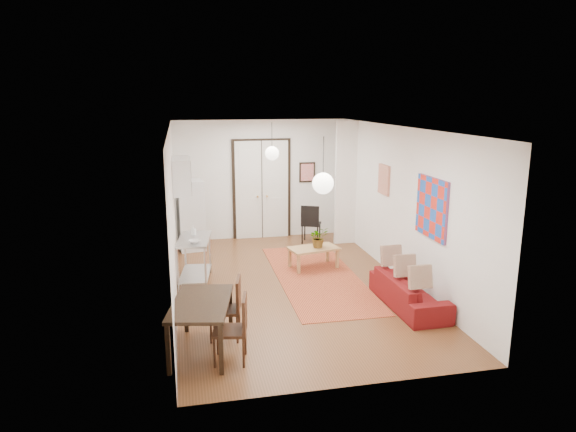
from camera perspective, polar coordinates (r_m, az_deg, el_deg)
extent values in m
plane|color=brown|center=(9.65, 0.44, -7.70)|extent=(7.00, 7.00, 0.00)
cube|color=white|center=(9.03, 0.47, 9.76)|extent=(4.20, 7.00, 0.02)
cube|color=white|center=(12.62, -2.97, 4.06)|extent=(4.20, 0.02, 2.90)
cube|color=white|center=(5.99, 7.73, -6.29)|extent=(4.20, 0.02, 2.90)
cube|color=white|center=(9.03, -12.67, 0.13)|extent=(0.02, 7.00, 2.90)
cube|color=white|center=(9.89, 12.43, 1.26)|extent=(0.02, 7.00, 2.90)
cube|color=silver|center=(12.61, -2.93, 2.91)|extent=(1.44, 0.06, 2.50)
cube|color=white|center=(12.14, 6.42, 3.64)|extent=(0.50, 0.10, 2.90)
cube|color=white|center=(10.42, -11.75, 4.40)|extent=(0.35, 1.00, 0.70)
cube|color=red|center=(8.74, 15.68, 0.88)|extent=(0.05, 1.00, 1.00)
cube|color=beige|center=(10.54, 10.62, 4.00)|extent=(0.05, 0.50, 0.60)
cube|color=red|center=(12.79, 2.15, 4.88)|extent=(0.40, 0.03, 0.50)
cube|color=#93583D|center=(10.91, -12.58, 5.01)|extent=(0.03, 0.44, 0.54)
sphere|color=white|center=(11.04, -1.79, 6.98)|extent=(0.30, 0.30, 0.30)
cylinder|color=black|center=(11.01, -1.80, 9.05)|extent=(0.01, 0.01, 0.50)
sphere|color=white|center=(7.18, 3.91, 3.64)|extent=(0.30, 0.30, 0.30)
cylinder|color=black|center=(7.12, 3.96, 6.81)|extent=(0.01, 0.01, 0.50)
cube|color=#BF5A2F|center=(10.09, 3.26, -6.74)|extent=(1.59, 4.12, 0.01)
imported|color=maroon|center=(8.86, 13.28, -8.20)|extent=(0.73, 1.80, 0.52)
cube|color=tan|center=(10.48, 2.87, -3.63)|extent=(1.07, 0.73, 0.04)
cube|color=tan|center=(10.25, 0.80, -5.28)|extent=(0.06, 0.06, 0.39)
cube|color=tan|center=(10.46, 5.46, -4.95)|extent=(0.06, 0.06, 0.39)
cube|color=tan|center=(10.65, 0.29, -4.56)|extent=(0.06, 0.06, 0.39)
cube|color=tan|center=(10.86, 4.78, -4.26)|extent=(0.06, 0.06, 0.39)
imported|color=#427133|center=(10.44, 3.41, -2.37)|extent=(0.40, 0.44, 0.42)
cube|color=#B9BCBE|center=(9.69, -10.41, -2.56)|extent=(0.72, 1.20, 0.04)
cube|color=#B9BCBE|center=(9.89, -10.25, -6.34)|extent=(0.67, 1.15, 0.03)
cylinder|color=#B9BCBE|center=(9.31, -11.69, -6.00)|extent=(0.04, 0.04, 0.85)
cylinder|color=#B9BCBE|center=(9.32, -8.70, -5.85)|extent=(0.04, 0.04, 0.85)
cylinder|color=#B9BCBE|center=(10.31, -11.75, -4.12)|extent=(0.04, 0.04, 0.85)
cylinder|color=#B9BCBE|center=(10.32, -9.06, -3.99)|extent=(0.04, 0.04, 0.85)
imported|color=beige|center=(9.39, -10.36, -2.79)|extent=(0.27, 0.27, 0.05)
imported|color=teal|center=(9.91, -10.48, -1.58)|extent=(0.11, 0.11, 0.18)
cube|color=silver|center=(11.85, -10.74, 0.07)|extent=(0.64, 0.64, 1.60)
cube|color=black|center=(7.12, -9.64, -9.53)|extent=(1.00, 1.44, 0.05)
cube|color=black|center=(6.72, -12.18, -14.56)|extent=(0.07, 0.07, 0.68)
cube|color=black|center=(6.74, -6.38, -14.24)|extent=(0.07, 0.07, 0.68)
cube|color=black|center=(7.83, -12.20, -10.43)|extent=(0.07, 0.07, 0.68)
cube|color=black|center=(7.85, -7.29, -10.18)|extent=(0.07, 0.07, 0.68)
cube|color=#3A2012|center=(7.57, -7.01, -10.29)|extent=(0.51, 0.49, 0.04)
cube|color=#3A2012|center=(7.66, -7.19, -8.02)|extent=(0.12, 0.42, 0.45)
cylinder|color=#3A2012|center=(7.48, -8.22, -12.46)|extent=(0.03, 0.03, 0.43)
cylinder|color=#3A2012|center=(7.50, -5.45, -12.29)|extent=(0.03, 0.03, 0.43)
cylinder|color=#3A2012|center=(7.82, -8.41, -11.29)|extent=(0.03, 0.03, 0.43)
cylinder|color=#3A2012|center=(7.84, -5.77, -11.13)|extent=(0.03, 0.03, 0.43)
cube|color=#3A2012|center=(6.93, -6.47, -12.55)|extent=(0.51, 0.49, 0.04)
cube|color=#3A2012|center=(7.01, -6.69, -10.05)|extent=(0.12, 0.42, 0.45)
cylinder|color=#3A2012|center=(6.85, -7.80, -14.95)|extent=(0.03, 0.03, 0.43)
cylinder|color=#3A2012|center=(6.88, -4.75, -14.75)|extent=(0.03, 0.03, 0.43)
cylinder|color=#3A2012|center=(7.18, -8.03, -13.57)|extent=(0.03, 0.03, 0.43)
cylinder|color=#3A2012|center=(7.21, -5.14, -13.38)|extent=(0.03, 0.03, 0.43)
cube|color=black|center=(12.29, 2.59, -0.89)|extent=(0.56, 0.56, 0.04)
cube|color=black|center=(12.41, 2.38, 0.45)|extent=(0.41, 0.21, 0.46)
cylinder|color=black|center=(12.13, 1.95, -2.19)|extent=(0.03, 0.03, 0.46)
cylinder|color=black|center=(12.22, 3.63, -2.09)|extent=(0.03, 0.03, 0.46)
cylinder|color=black|center=(12.48, 1.54, -1.75)|extent=(0.03, 0.03, 0.46)
cylinder|color=black|center=(12.56, 3.18, -1.66)|extent=(0.03, 0.03, 0.46)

